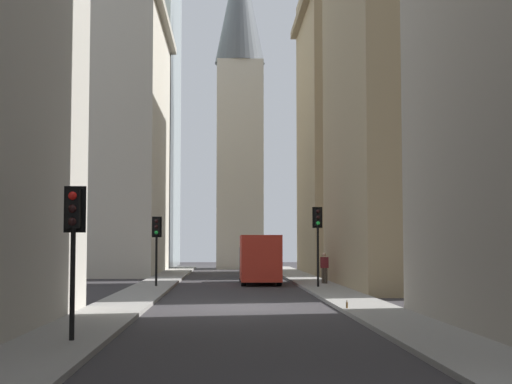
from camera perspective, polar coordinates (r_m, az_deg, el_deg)
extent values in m
plane|color=#302D30|center=(28.77, -1.08, -8.62)|extent=(135.00, 135.00, 0.00)
cube|color=gray|center=(29.02, -10.09, -8.38)|extent=(90.00, 2.20, 0.14)
cube|color=gray|center=(29.22, 7.88, -8.37)|extent=(90.00, 2.20, 0.14)
cube|color=#9E8966|center=(43.19, 13.01, 9.90)|extent=(14.87, 10.00, 25.17)
cube|color=#9E8966|center=(60.76, 8.37, 4.84)|extent=(13.41, 10.00, 23.07)
cube|color=#867556|center=(62.05, 3.39, 13.24)|extent=(13.41, 0.50, 0.60)
cube|color=beige|center=(61.56, -11.67, 4.30)|extent=(17.17, 10.00, 22.07)
cube|color=#A9A293|center=(62.80, -6.71, 12.35)|extent=(17.17, 0.50, 0.60)
cube|color=#B7B2A5|center=(72.06, -1.23, 2.02)|extent=(4.33, 4.33, 19.52)
cone|color=#474C51|center=(75.32, -1.21, 14.03)|extent=(4.77, 4.77, 12.00)
cube|color=red|center=(44.00, 0.31, -4.96)|extent=(4.60, 2.25, 2.60)
cube|color=#38383D|center=(47.20, 0.13, -5.31)|extent=(1.90, 2.25, 1.90)
cube|color=black|center=(47.19, 0.13, -4.58)|extent=(1.92, 2.09, 0.64)
cylinder|color=black|center=(47.28, 1.33, -6.22)|extent=(0.88, 0.28, 0.88)
cylinder|color=black|center=(47.19, -1.07, -6.22)|extent=(0.88, 0.28, 0.88)
cylinder|color=black|center=(42.69, 1.73, -6.47)|extent=(0.88, 0.28, 0.88)
cylinder|color=black|center=(42.60, -0.93, -6.48)|extent=(0.88, 0.28, 0.88)
cube|color=navy|center=(53.50, -0.16, -5.85)|extent=(4.30, 1.78, 0.70)
cube|color=black|center=(53.29, -0.15, -5.19)|extent=(2.10, 1.58, 0.54)
cylinder|color=black|center=(54.89, 0.60, -6.02)|extent=(0.64, 0.22, 0.64)
cylinder|color=black|center=(54.84, -1.03, -6.02)|extent=(0.64, 0.22, 0.64)
cylinder|color=black|center=(52.20, 0.76, -6.13)|extent=(0.64, 0.22, 0.64)
cylinder|color=black|center=(52.14, -0.97, -6.13)|extent=(0.64, 0.22, 0.64)
cylinder|color=black|center=(18.35, -13.59, -6.71)|extent=(0.12, 0.12, 2.60)
cube|color=black|center=(18.34, -13.50, -1.25)|extent=(0.28, 0.32, 0.90)
cube|color=black|center=(18.49, -13.41, -1.27)|extent=(0.03, 0.52, 1.10)
sphere|color=red|center=(18.20, -13.58, -0.28)|extent=(0.20, 0.20, 0.20)
sphere|color=black|center=(18.19, -13.60, -1.22)|extent=(0.20, 0.20, 0.20)
sphere|color=black|center=(18.18, -13.61, -2.17)|extent=(0.20, 0.20, 0.20)
cylinder|color=black|center=(40.65, -7.48, -5.12)|extent=(0.12, 0.12, 2.66)
cube|color=black|center=(40.65, -7.46, -2.61)|extent=(0.28, 0.32, 0.90)
cube|color=black|center=(40.80, -7.44, -2.61)|extent=(0.03, 0.52, 1.10)
sphere|color=black|center=(40.50, -7.47, -2.18)|extent=(0.20, 0.20, 0.20)
sphere|color=black|center=(40.49, -7.48, -2.60)|extent=(0.20, 0.20, 0.20)
sphere|color=green|center=(40.48, -7.48, -3.03)|extent=(0.20, 0.20, 0.20)
cylinder|color=black|center=(39.76, 4.66, -4.82)|extent=(0.12, 0.12, 3.14)
cube|color=black|center=(39.78, 4.65, -1.91)|extent=(0.28, 0.32, 0.90)
cube|color=black|center=(39.93, 4.62, -1.91)|extent=(0.03, 0.52, 1.10)
sphere|color=black|center=(39.63, 4.67, -1.47)|extent=(0.20, 0.20, 0.20)
sphere|color=black|center=(39.62, 4.67, -1.90)|extent=(0.20, 0.20, 0.20)
sphere|color=green|center=(39.61, 4.68, -2.33)|extent=(0.20, 0.20, 0.20)
cylinder|color=#473D33|center=(43.04, 5.27, -6.26)|extent=(0.16, 0.16, 0.86)
cylinder|color=#473D33|center=(43.02, 5.04, -6.26)|extent=(0.16, 0.16, 0.86)
cube|color=maroon|center=(43.01, 5.15, -5.28)|extent=(0.26, 0.44, 0.61)
sphere|color=beige|center=(43.00, 5.14, -4.68)|extent=(0.22, 0.22, 0.22)
cylinder|color=brown|center=(26.80, 6.83, -8.43)|extent=(0.07, 0.07, 0.20)
cylinder|color=brown|center=(26.79, 6.83, -8.14)|extent=(0.03, 0.03, 0.07)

